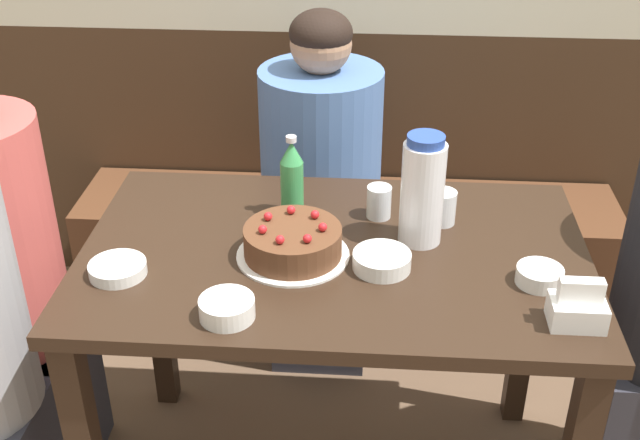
# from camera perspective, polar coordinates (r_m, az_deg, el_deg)

# --- Properties ---
(bench_seat) EXTENTS (1.84, 0.38, 0.45)m
(bench_seat) POSITION_cam_1_polar(r_m,az_deg,el_deg) (2.85, 1.89, -2.61)
(bench_seat) COLOR #56331E
(bench_seat) RESTS_ON ground_plane
(dining_table) EXTENTS (1.18, 0.74, 0.77)m
(dining_table) POSITION_cam_1_polar(r_m,az_deg,el_deg) (1.92, 1.00, -5.12)
(dining_table) COLOR black
(dining_table) RESTS_ON ground_plane
(birthday_cake) EXTENTS (0.26, 0.26, 0.09)m
(birthday_cake) POSITION_cam_1_polar(r_m,az_deg,el_deg) (1.82, -1.95, -1.62)
(birthday_cake) COLOR white
(birthday_cake) RESTS_ON dining_table
(water_pitcher) EXTENTS (0.10, 0.10, 0.27)m
(water_pitcher) POSITION_cam_1_polar(r_m,az_deg,el_deg) (1.85, 7.30, 2.08)
(water_pitcher) COLOR white
(water_pitcher) RESTS_ON dining_table
(soju_bottle) EXTENTS (0.06, 0.06, 0.21)m
(soju_bottle) POSITION_cam_1_polar(r_m,az_deg,el_deg) (1.96, -2.01, 3.02)
(soju_bottle) COLOR #388E4C
(soju_bottle) RESTS_ON dining_table
(napkin_holder) EXTENTS (0.11, 0.08, 0.11)m
(napkin_holder) POSITION_cam_1_polar(r_m,az_deg,el_deg) (1.69, 17.85, -5.98)
(napkin_holder) COLOR white
(napkin_holder) RESTS_ON dining_table
(bowl_soup_white) EXTENTS (0.13, 0.13, 0.03)m
(bowl_soup_white) POSITION_cam_1_polar(r_m,az_deg,el_deg) (1.82, -14.19, -3.39)
(bowl_soup_white) COLOR white
(bowl_soup_white) RESTS_ON dining_table
(bowl_rice_small) EXTENTS (0.13, 0.13, 0.04)m
(bowl_rice_small) POSITION_cam_1_polar(r_m,az_deg,el_deg) (1.79, 4.42, -2.91)
(bowl_rice_small) COLOR white
(bowl_rice_small) RESTS_ON dining_table
(bowl_side_dish) EXTENTS (0.10, 0.10, 0.04)m
(bowl_side_dish) POSITION_cam_1_polar(r_m,az_deg,el_deg) (1.80, 15.34, -3.84)
(bowl_side_dish) COLOR white
(bowl_side_dish) RESTS_ON dining_table
(bowl_sauce_shallow) EXTENTS (0.11, 0.11, 0.04)m
(bowl_sauce_shallow) POSITION_cam_1_polar(r_m,az_deg,el_deg) (1.64, -6.63, -6.26)
(bowl_sauce_shallow) COLOR white
(bowl_sauce_shallow) RESTS_ON dining_table
(glass_water_tall) EXTENTS (0.06, 0.06, 0.08)m
(glass_water_tall) POSITION_cam_1_polar(r_m,az_deg,el_deg) (1.98, 4.21, 1.29)
(glass_water_tall) COLOR silver
(glass_water_tall) RESTS_ON dining_table
(glass_tumbler_short) EXTENTS (0.07, 0.07, 0.08)m
(glass_tumbler_short) POSITION_cam_1_polar(r_m,az_deg,el_deg) (1.97, 8.69, 0.90)
(glass_tumbler_short) COLOR silver
(glass_tumbler_short) RESTS_ON dining_table
(person_grey_tee) EXTENTS (0.37, 0.37, 1.16)m
(person_grey_tee) POSITION_cam_1_polar(r_m,az_deg,el_deg) (2.51, 0.06, 1.57)
(person_grey_tee) COLOR #33333D
(person_grey_tee) RESTS_ON ground_plane
(person_dark_striped) EXTENTS (0.34, 0.33, 1.25)m
(person_dark_striped) POSITION_cam_1_polar(r_m,az_deg,el_deg) (2.19, -21.77, -4.62)
(person_dark_striped) COLOR #33333D
(person_dark_striped) RESTS_ON ground_plane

